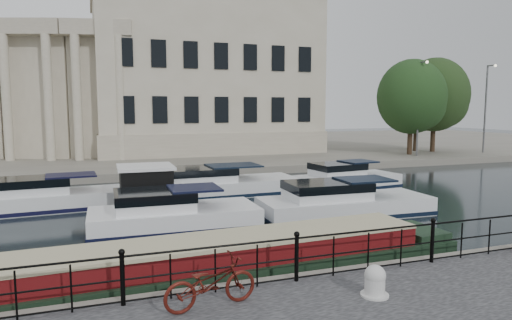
% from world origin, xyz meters
% --- Properties ---
extents(ground_plane, '(160.00, 160.00, 0.00)m').
position_xyz_m(ground_plane, '(0.00, 0.00, 0.00)').
color(ground_plane, black).
rests_on(ground_plane, ground).
extents(far_bank, '(120.00, 42.00, 0.55)m').
position_xyz_m(far_bank, '(0.00, 39.00, 0.28)').
color(far_bank, '#6B665B').
rests_on(far_bank, ground_plane).
extents(railing, '(24.14, 0.14, 1.22)m').
position_xyz_m(railing, '(0.00, -2.25, 1.20)').
color(railing, black).
rests_on(railing, near_quay).
extents(civic_building, '(53.55, 31.84, 16.85)m').
position_xyz_m(civic_building, '(-1.00, 34.71, 7.04)').
color(civic_building, '#ADA38C').
rests_on(civic_building, far_bank).
extents(lamp_posts, '(8.24, 1.55, 8.07)m').
position_xyz_m(lamp_posts, '(26.00, 20.70, 4.80)').
color(lamp_posts, '#59595B').
rests_on(lamp_posts, far_bank).
extents(bicycle, '(2.10, 0.98, 1.06)m').
position_xyz_m(bicycle, '(-2.29, -2.98, 1.08)').
color(bicycle, '#48120C').
rests_on(bicycle, near_quay).
extents(mooring_bollard, '(0.62, 0.62, 0.70)m').
position_xyz_m(mooring_bollard, '(1.26, -3.63, 0.88)').
color(mooring_bollard, beige).
rests_on(mooring_bollard, near_quay).
extents(narrowboat, '(15.38, 2.73, 1.56)m').
position_xyz_m(narrowboat, '(-1.60, -0.31, 0.37)').
color(narrowboat, black).
rests_on(narrowboat, ground_plane).
extents(harbour_hut, '(3.39, 2.85, 2.21)m').
position_xyz_m(harbour_hut, '(-2.29, 8.95, 0.95)').
color(harbour_hut, '#6B665B').
rests_on(harbour_hut, ground_plane).
extents(cabin_cruisers, '(22.90, 9.72, 1.99)m').
position_xyz_m(cabin_cruisers, '(1.50, 9.18, 0.37)').
color(cabin_cruisers, white).
rests_on(cabin_cruisers, ground_plane).
extents(trees, '(9.98, 8.57, 8.88)m').
position_xyz_m(trees, '(24.75, 23.11, 5.54)').
color(trees, black).
rests_on(trees, far_bank).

